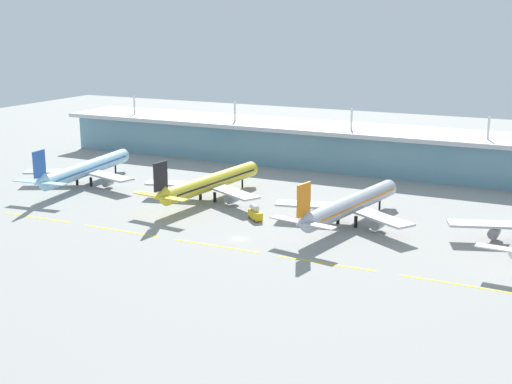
% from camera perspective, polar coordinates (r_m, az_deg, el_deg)
% --- Properties ---
extents(ground_plane, '(600.00, 600.00, 0.00)m').
position_cam_1_polar(ground_plane, '(206.73, -1.47, -3.93)').
color(ground_plane, gray).
extents(terminal_building, '(288.00, 34.00, 26.98)m').
position_cam_1_polar(terminal_building, '(305.19, 8.15, 3.64)').
color(terminal_building, '#6693A8').
rests_on(terminal_building, ground).
extents(airliner_nearest, '(48.52, 66.23, 18.90)m').
position_cam_1_polar(airliner_nearest, '(280.21, -13.93, 1.85)').
color(airliner_nearest, '#9ED1EA').
rests_on(airliner_nearest, ground).
extents(airliner_near_middle, '(48.50, 63.94, 18.90)m').
position_cam_1_polar(airliner_near_middle, '(249.65, -3.85, 0.76)').
color(airliner_near_middle, yellow).
rests_on(airliner_near_middle, ground).
extents(airliner_far_middle, '(47.99, 64.22, 18.90)m').
position_cam_1_polar(airliner_far_middle, '(221.44, 7.74, -1.08)').
color(airliner_far_middle, '#ADB2BC').
rests_on(airliner_far_middle, ground).
extents(taxiway_stripe_west, '(28.00, 0.70, 0.04)m').
position_cam_1_polar(taxiway_stripe_west, '(240.09, -17.70, -2.03)').
color(taxiway_stripe_west, yellow).
rests_on(taxiway_stripe_west, ground).
extents(taxiway_stripe_mid_west, '(28.00, 0.70, 0.04)m').
position_cam_1_polar(taxiway_stripe_mid_west, '(218.75, -11.17, -3.17)').
color(taxiway_stripe_mid_west, yellow).
rests_on(taxiway_stripe_mid_west, ground).
extents(taxiway_stripe_centre, '(28.00, 0.70, 0.04)m').
position_cam_1_polar(taxiway_stripe_centre, '(200.93, -3.35, -4.48)').
color(taxiway_stripe_centre, yellow).
rests_on(taxiway_stripe_centre, ground).
extents(taxiway_stripe_mid_east, '(28.00, 0.70, 0.04)m').
position_cam_1_polar(taxiway_stripe_mid_east, '(187.64, 5.83, -5.91)').
color(taxiway_stripe_mid_east, yellow).
rests_on(taxiway_stripe_mid_east, ground).
extents(taxiway_stripe_east, '(28.00, 0.70, 0.04)m').
position_cam_1_polar(taxiway_stripe_east, '(179.88, 16.14, -7.32)').
color(taxiway_stripe_east, yellow).
rests_on(taxiway_stripe_east, ground).
extents(fuel_truck, '(7.01, 6.84, 4.95)m').
position_cam_1_polar(fuel_truck, '(225.83, -0.07, -1.75)').
color(fuel_truck, gold).
rests_on(fuel_truck, ground).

